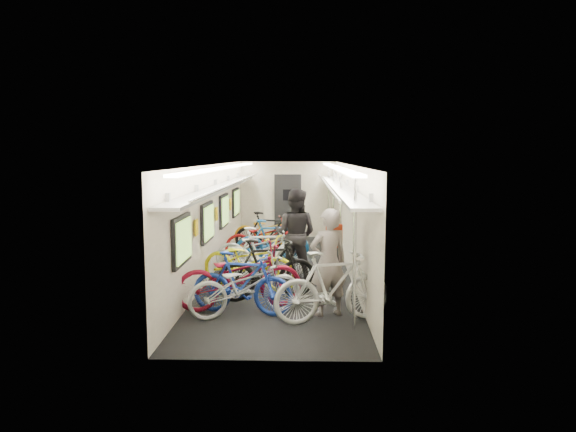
# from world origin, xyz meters

# --- Properties ---
(train_car_shell) EXTENTS (10.00, 10.00, 10.00)m
(train_car_shell) POSITION_xyz_m (-0.36, 0.71, 1.66)
(train_car_shell) COLOR black
(train_car_shell) RESTS_ON ground
(bicycle_0) EXTENTS (2.00, 1.35, 1.00)m
(bicycle_0) POSITION_xyz_m (-0.45, -3.18, 0.50)
(bicycle_0) COLOR #B1B1B6
(bicycle_0) RESTS_ON ground
(bicycle_1) EXTENTS (1.80, 0.86, 1.04)m
(bicycle_1) POSITION_xyz_m (-0.51, -3.09, 0.52)
(bicycle_1) COLOR #1A36A0
(bicycle_1) RESTS_ON ground
(bicycle_2) EXTENTS (2.27, 1.31, 1.13)m
(bicycle_2) POSITION_xyz_m (-0.58, -2.80, 0.56)
(bicycle_2) COLOR maroon
(bicycle_2) RESTS_ON ground
(bicycle_3) EXTENTS (1.94, 1.09, 1.12)m
(bicycle_3) POSITION_xyz_m (-0.16, -2.21, 0.56)
(bicycle_3) COLOR black
(bicycle_3) RESTS_ON ground
(bicycle_4) EXTENTS (2.15, 1.44, 1.07)m
(bicycle_4) POSITION_xyz_m (-0.57, -1.46, 0.53)
(bicycle_4) COLOR yellow
(bicycle_4) RESTS_ON ground
(bicycle_5) EXTENTS (1.95, 0.89, 1.13)m
(bicycle_5) POSITION_xyz_m (-0.34, -0.74, 0.56)
(bicycle_5) COLOR silver
(bicycle_5) RESTS_ON ground
(bicycle_6) EXTENTS (2.00, 0.74, 1.04)m
(bicycle_6) POSITION_xyz_m (-0.46, -0.05, 0.52)
(bicycle_6) COLOR #B8B7BC
(bicycle_6) RESTS_ON ground
(bicycle_7) EXTENTS (1.87, 0.88, 1.08)m
(bicycle_7) POSITION_xyz_m (-0.24, 0.85, 0.54)
(bicycle_7) COLOR #17518C
(bicycle_7) RESTS_ON ground
(bicycle_8) EXTENTS (2.11, 1.41, 1.05)m
(bicycle_8) POSITION_xyz_m (-0.50, 1.43, 0.53)
(bicycle_8) COLOR maroon
(bicycle_8) RESTS_ON ground
(bicycle_9) EXTENTS (1.99, 1.00, 1.15)m
(bicycle_9) POSITION_xyz_m (-0.39, 1.84, 0.58)
(bicycle_9) COLOR black
(bicycle_9) RESTS_ON ground
(bicycle_10) EXTENTS (2.09, 1.15, 1.04)m
(bicycle_10) POSITION_xyz_m (-0.46, 2.60, 0.52)
(bicycle_10) COLOR orange
(bicycle_10) RESTS_ON ground
(bicycle_11) EXTENTS (1.98, 1.07, 1.14)m
(bicycle_11) POSITION_xyz_m (0.95, -3.46, 0.57)
(bicycle_11) COLOR silver
(bicycle_11) RESTS_ON ground
(passenger_near) EXTENTS (0.75, 0.63, 1.76)m
(passenger_near) POSITION_xyz_m (0.90, -3.10, 0.88)
(passenger_near) COLOR gray
(passenger_near) RESTS_ON ground
(passenger_mid) EXTENTS (1.11, 0.97, 1.91)m
(passenger_mid) POSITION_xyz_m (0.32, -0.63, 0.96)
(passenger_mid) COLOR black
(passenger_mid) RESTS_ON ground
(backpack) EXTENTS (0.27, 0.17, 0.38)m
(backpack) POSITION_xyz_m (1.00, -2.86, 1.28)
(backpack) COLOR #A02910
(backpack) RESTS_ON passenger_near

